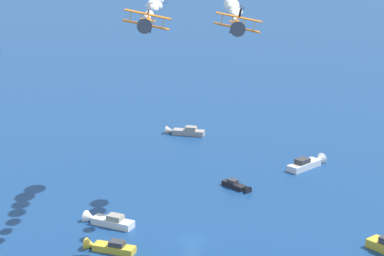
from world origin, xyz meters
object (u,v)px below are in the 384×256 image
(motorboat_outer_ring_b, at_px, (183,131))
(wingwalker_lead, at_px, (241,11))
(motorboat_far_stbd, at_px, (238,186))
(motorboat_offshore, at_px, (106,221))
(biplane_lead, at_px, (237,25))
(biplane_wingman, at_px, (146,22))
(motorboat_ahead, at_px, (108,247))
(motorboat_near_centre, at_px, (308,163))
(wingwalker_wingman, at_px, (149,8))

(motorboat_outer_ring_b, bearing_deg, wingwalker_lead, 90.06)
(wingwalker_lead, bearing_deg, motorboat_far_stbd, -102.63)
(motorboat_offshore, relative_size, biplane_lead, 1.21)
(motorboat_offshore, relative_size, wingwalker_lead, 5.08)
(biplane_lead, bearing_deg, biplane_wingman, -6.83)
(motorboat_ahead, xyz_separation_m, wingwalker_lead, (-21.28, -0.28, 37.45))
(motorboat_offshore, height_order, wingwalker_lead, wingwalker_lead)
(wingwalker_lead, bearing_deg, biplane_wingman, -7.00)
(motorboat_ahead, relative_size, biplane_wingman, 1.14)
(biplane_lead, bearing_deg, motorboat_far_stbd, -103.67)
(motorboat_ahead, height_order, biplane_lead, biplane_lead)
(motorboat_near_centre, relative_size, motorboat_offshore, 1.09)
(wingwalker_lead, bearing_deg, motorboat_outer_ring_b, -89.94)
(motorboat_far_stbd, relative_size, biplane_lead, 0.89)
(motorboat_offshore, height_order, wingwalker_wingman, wingwalker_wingman)
(biplane_lead, relative_size, wingwalker_wingman, 4.91)
(motorboat_near_centre, bearing_deg, motorboat_outer_ring_b, -49.90)
(motorboat_ahead, height_order, biplane_wingman, biplane_wingman)
(biplane_lead, bearing_deg, motorboat_ahead, 1.02)
(motorboat_near_centre, bearing_deg, motorboat_offshore, 28.13)
(motorboat_far_stbd, xyz_separation_m, motorboat_outer_ring_b, (5.29, -37.06, 0.20))
(motorboat_far_stbd, relative_size, wingwalker_lead, 3.74)
(wingwalker_lead, relative_size, wingwalker_wingman, 1.17)
(motorboat_outer_ring_b, xyz_separation_m, wingwalker_wingman, (13.70, 58.77, 37.86))
(motorboat_offshore, distance_m, biplane_lead, 41.99)
(motorboat_offshore, bearing_deg, wingwalker_wingman, 130.31)
(motorboat_far_stbd, xyz_separation_m, wingwalker_wingman, (18.99, 21.71, 38.06))
(motorboat_offshore, relative_size, motorboat_outer_ring_b, 0.95)
(wingwalker_lead, height_order, wingwalker_wingman, wingwalker_wingman)
(biplane_wingman, bearing_deg, motorboat_ahead, 15.86)
(motorboat_outer_ring_b, distance_m, wingwalker_lead, 71.05)
(motorboat_offshore, relative_size, wingwalker_wingman, 5.93)
(wingwalker_lead, height_order, biplane_wingman, wingwalker_lead)
(motorboat_far_stbd, height_order, motorboat_offshore, motorboat_offshore)
(motorboat_outer_ring_b, bearing_deg, biplane_wingman, 76.47)
(biplane_lead, relative_size, wingwalker_lead, 4.21)
(motorboat_near_centre, distance_m, motorboat_ahead, 55.38)
(biplane_lead, bearing_deg, motorboat_offshore, -26.05)
(motorboat_offshore, xyz_separation_m, biplane_lead, (-20.53, 10.04, 35.23))
(motorboat_far_stbd, height_order, wingwalker_lead, wingwalker_lead)
(motorboat_outer_ring_b, height_order, wingwalker_lead, wingwalker_lead)
(wingwalker_lead, bearing_deg, motorboat_offshore, -25.80)
(motorboat_near_centre, bearing_deg, motorboat_ahead, 37.51)
(motorboat_far_stbd, relative_size, motorboat_offshore, 0.74)
(motorboat_near_centre, xyz_separation_m, wingwalker_wingman, (36.41, 31.79, 37.79))
(motorboat_ahead, bearing_deg, motorboat_far_stbd, -138.28)
(motorboat_near_centre, relative_size, biplane_lead, 1.32)
(biplane_lead, height_order, wingwalker_wingman, wingwalker_wingman)
(wingwalker_lead, distance_m, wingwalker_wingman, 13.87)
(motorboat_outer_ring_b, xyz_separation_m, biplane_lead, (0.37, 60.33, 35.23))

